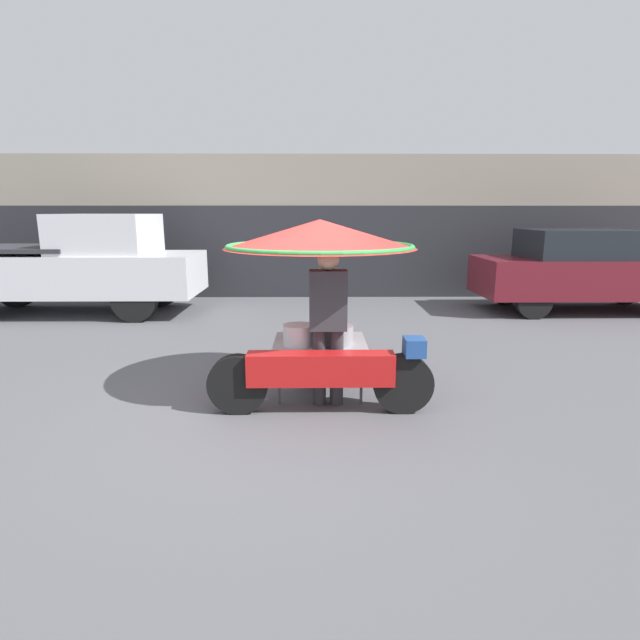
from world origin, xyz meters
TOP-DOWN VIEW (x-y plane):
  - ground_plane at (0.00, 0.00)m, footprint 36.00×36.00m
  - shopfront_building at (0.00, 8.09)m, footprint 28.00×2.06m
  - vendor_motorcycle_cart at (0.50, 0.60)m, footprint 2.26×2.04m
  - vendor_person at (0.58, 0.32)m, footprint 0.38×0.22m
  - parked_car at (5.84, 5.30)m, footprint 4.22×1.72m
  - pickup_truck at (-4.24, 5.14)m, footprint 5.06×1.78m

SIDE VIEW (x-z plane):
  - ground_plane at x=0.00m, z-range 0.00..0.00m
  - parked_car at x=5.84m, z-range 0.02..1.66m
  - vendor_person at x=0.58m, z-range 0.10..1.73m
  - pickup_truck at x=-4.24m, z-range -0.02..1.92m
  - vendor_motorcycle_cart at x=0.50m, z-range 0.54..2.45m
  - shopfront_building at x=0.00m, z-range -0.01..3.25m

